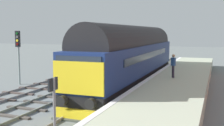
# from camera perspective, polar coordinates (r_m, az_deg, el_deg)

# --- Properties ---
(ground_plane) EXTENTS (140.00, 140.00, 0.00)m
(ground_plane) POSITION_cam_1_polar(r_m,az_deg,el_deg) (16.26, -2.23, -8.63)
(ground_plane) COLOR slate
(ground_plane) RESTS_ON ground
(track_main) EXTENTS (2.50, 60.00, 0.15)m
(track_main) POSITION_cam_1_polar(r_m,az_deg,el_deg) (16.24, -2.23, -8.44)
(track_main) COLOR gray
(track_main) RESTS_ON ground
(track_adjacent_west) EXTENTS (2.50, 60.00, 0.15)m
(track_adjacent_west) POSITION_cam_1_polar(r_m,az_deg,el_deg) (17.84, -12.65, -7.25)
(track_adjacent_west) COLOR gray
(track_adjacent_west) RESTS_ON ground
(track_adjacent_far_west) EXTENTS (2.50, 60.00, 0.15)m
(track_adjacent_far_west) POSITION_cam_1_polar(r_m,az_deg,el_deg) (19.64, -20.13, -6.24)
(track_adjacent_far_west) COLOR gray
(track_adjacent_far_west) RESTS_ON ground
(station_platform) EXTENTS (4.00, 44.00, 1.01)m
(station_platform) POSITION_cam_1_polar(r_m,az_deg,el_deg) (15.15, 10.54, -7.89)
(station_platform) COLOR #AEB79D
(station_platform) RESTS_ON ground
(diesel_locomotive) EXTENTS (2.74, 18.62, 4.68)m
(diesel_locomotive) POSITION_cam_1_polar(r_m,az_deg,el_deg) (21.74, 4.21, 1.77)
(diesel_locomotive) COLOR black
(diesel_locomotive) RESTS_ON ground
(signal_post_far) EXTENTS (0.44, 0.22, 4.28)m
(signal_post_far) POSITION_cam_1_polar(r_m,az_deg,el_deg) (23.53, -18.42, 2.59)
(signal_post_far) COLOR gray
(signal_post_far) RESTS_ON ground
(platform_number_sign) EXTENTS (0.10, 0.44, 1.90)m
(platform_number_sign) POSITION_cam_1_polar(r_m,az_deg,el_deg) (8.10, -11.69, -7.43)
(platform_number_sign) COLOR slate
(platform_number_sign) RESTS_ON station_platform
(waiting_passenger) EXTENTS (0.44, 0.48, 1.64)m
(waiting_passenger) POSITION_cam_1_polar(r_m,az_deg,el_deg) (20.10, 12.28, -0.12)
(waiting_passenger) COLOR #322A39
(waiting_passenger) RESTS_ON station_platform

